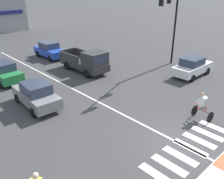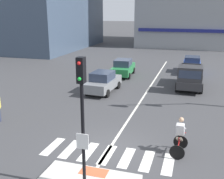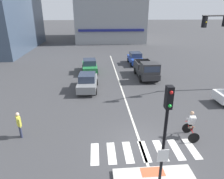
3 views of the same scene
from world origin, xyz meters
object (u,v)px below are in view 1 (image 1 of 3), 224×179
object	(u,v)px
car_green_westbound_distant	(3,72)
pickup_truck_charcoal_eastbound_far	(87,62)
car_white_cross_right	(192,67)
cyclist	(203,105)
car_blue_eastbound_distant	(50,50)
car_grey_westbound_far	(36,95)
traffic_light_mast	(172,15)

from	to	relation	value
car_green_westbound_distant	pickup_truck_charcoal_eastbound_far	world-z (taller)	pickup_truck_charcoal_eastbound_far
car_white_cross_right	cyclist	world-z (taller)	cyclist
car_white_cross_right	car_blue_eastbound_distant	bearing A→B (deg)	114.51
car_white_cross_right	car_green_westbound_distant	bearing A→B (deg)	141.51
cyclist	car_grey_westbound_far	bearing A→B (deg)	127.72
car_grey_westbound_far	car_green_westbound_distant	xyz separation A→B (m)	(0.07, 5.87, 0.00)
car_green_westbound_distant	cyclist	xyz separation A→B (m)	(6.33, -14.15, 0.06)
pickup_truck_charcoal_eastbound_far	cyclist	bearing A→B (deg)	-90.30
traffic_light_mast	pickup_truck_charcoal_eastbound_far	world-z (taller)	traffic_light_mast
car_grey_westbound_far	pickup_truck_charcoal_eastbound_far	world-z (taller)	pickup_truck_charcoal_eastbound_far
car_blue_eastbound_distant	pickup_truck_charcoal_eastbound_far	bearing A→B (deg)	-89.79
car_white_cross_right	cyclist	xyz separation A→B (m)	(-6.16, -4.21, 0.06)
car_white_cross_right	car_green_westbound_distant	world-z (taller)	same
car_grey_westbound_far	traffic_light_mast	bearing A→B (deg)	-6.50
car_blue_eastbound_distant	pickup_truck_charcoal_eastbound_far	distance (m)	6.48
cyclist	car_white_cross_right	bearing A→B (deg)	34.36
car_green_westbound_distant	car_grey_westbound_far	bearing A→B (deg)	-90.72
car_white_cross_right	pickup_truck_charcoal_eastbound_far	bearing A→B (deg)	131.23
car_grey_westbound_far	car_white_cross_right	bearing A→B (deg)	-17.94
car_green_westbound_distant	car_white_cross_right	bearing A→B (deg)	-38.49
car_white_cross_right	car_green_westbound_distant	xyz separation A→B (m)	(-12.50, 9.94, 0.00)
car_grey_westbound_far	pickup_truck_charcoal_eastbound_far	size ratio (longest dim) A/B	0.82
traffic_light_mast	car_blue_eastbound_distant	bearing A→B (deg)	119.82
pickup_truck_charcoal_eastbound_far	traffic_light_mast	bearing A→B (deg)	-35.08
traffic_light_mast	cyclist	xyz separation A→B (m)	(-6.23, -6.84, -4.03)
car_green_westbound_distant	pickup_truck_charcoal_eastbound_far	distance (m)	7.05
car_grey_westbound_far	cyclist	bearing A→B (deg)	-52.28
traffic_light_mast	car_green_westbound_distant	size ratio (longest dim) A/B	1.68
car_blue_eastbound_distant	car_grey_westbound_far	bearing A→B (deg)	-124.51
car_white_cross_right	car_green_westbound_distant	size ratio (longest dim) A/B	0.98
car_blue_eastbound_distant	pickup_truck_charcoal_eastbound_far	xyz separation A→B (m)	(0.02, -6.48, 0.17)
traffic_light_mast	car_white_cross_right	world-z (taller)	traffic_light_mast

